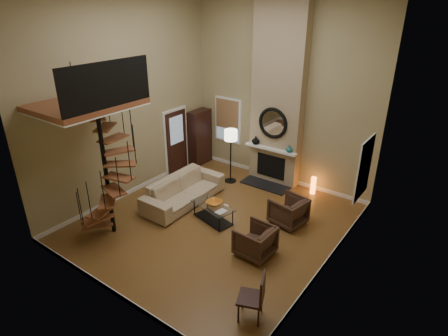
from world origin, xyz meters
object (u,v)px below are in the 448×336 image
Objects in this scene: coffee_table at (213,211)px; accent_lamp at (313,186)px; floor_lamp at (231,139)px; armchair_far at (258,242)px; sofa at (184,190)px; side_chair at (256,295)px; armchair_near at (291,212)px; hutch at (200,137)px.

coffee_table is 2.34× the size of accent_lamp.
floor_lamp is at bearing -162.29° from accent_lamp.
accent_lamp is at bearing -173.81° from armchair_far.
floor_lamp reaches higher than armchair_far.
side_chair reaches higher than sofa.
armchair_far is at bearing -18.64° from coffee_table.
sofa is 4.56m from side_chair.
floor_lamp is at bearing -102.26° from armchair_near.
armchair_far is 0.46× the size of floor_lamp.
armchair_near reaches higher than accent_lamp.
floor_lamp reaches higher than armchair_near.
coffee_table is at bearing 140.50° from side_chair.
armchair_far reaches higher than accent_lamp.
armchair_far is at bearing 10.41° from armchair_near.
coffee_table is at bearing -66.02° from floor_lamp.
armchair_near is at bearing 30.94° from coffee_table.
armchair_far is 3.94m from floor_lamp.
hutch is at bearing -177.32° from accent_lamp.
floor_lamp is (-0.95, 2.14, 1.13)m from coffee_table.
side_chair reaches higher than coffee_table.
armchair_near is 1.91m from accent_lamp.
floor_lamp reaches higher than coffee_table.
hutch is 2.89m from sofa.
armchair_near is at bearing 105.98° from side_chair.
hutch is 7.20m from side_chair.
coffee_table is (-1.71, -1.02, -0.07)m from armchair_near.
armchair_near reaches higher than coffee_table.
armchair_near is 1.03× the size of armchair_far.
floor_lamp is (0.29, 1.87, 1.02)m from sofa.
hutch is 1.10× the size of floor_lamp.
accent_lamp is (2.44, 0.78, -1.16)m from floor_lamp.
armchair_far is (2.95, -0.84, -0.04)m from sofa.
side_chair reaches higher than armchair_near.
sofa is 3.81m from accent_lamp.
accent_lamp is at bearing 62.98° from coffee_table.
floor_lamp reaches higher than side_chair.
floor_lamp is (-2.66, 1.12, 1.06)m from armchair_near.
hutch reaches higher than accent_lamp.
floor_lamp is at bearing 129.70° from side_chair.
sofa is at bearing -65.08° from armchair_near.
armchair_near is 1.60m from armchair_far.
sofa is at bearing -98.86° from floor_lamp.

